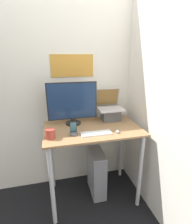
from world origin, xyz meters
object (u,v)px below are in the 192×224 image
object	(u,v)px
laptop	(110,111)
mouse	(118,132)
computer_tower	(97,172)
cell_phone	(74,132)
monitor	(72,104)
keyboard	(97,133)

from	to	relation	value
laptop	mouse	xyz separation A→B (m)	(-0.05, -0.40, -0.09)
laptop	computer_tower	distance (m)	0.79
laptop	cell_phone	size ratio (longest dim) A/B	2.64
mouse	computer_tower	xyz separation A→B (m)	(-0.16, 0.24, -0.65)
monitor	mouse	distance (m)	0.60
monitor	keyboard	distance (m)	0.46
keyboard	computer_tower	distance (m)	0.69
monitor	cell_phone	world-z (taller)	monitor
keyboard	monitor	bearing A→B (deg)	120.12
monitor	keyboard	world-z (taller)	monitor
laptop	keyboard	world-z (taller)	laptop
monitor	cell_phone	bearing A→B (deg)	-96.53
laptop	computer_tower	size ratio (longest dim) A/B	0.65
monitor	mouse	world-z (taller)	monitor
monitor	laptop	bearing A→B (deg)	4.22
cell_phone	monitor	bearing A→B (deg)	83.47
cell_phone	computer_tower	size ratio (longest dim) A/B	0.25
keyboard	cell_phone	distance (m)	0.24
laptop	mouse	world-z (taller)	laptop
cell_phone	keyboard	bearing A→B (deg)	-9.07
mouse	keyboard	bearing A→B (deg)	173.18
mouse	monitor	bearing A→B (deg)	138.73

